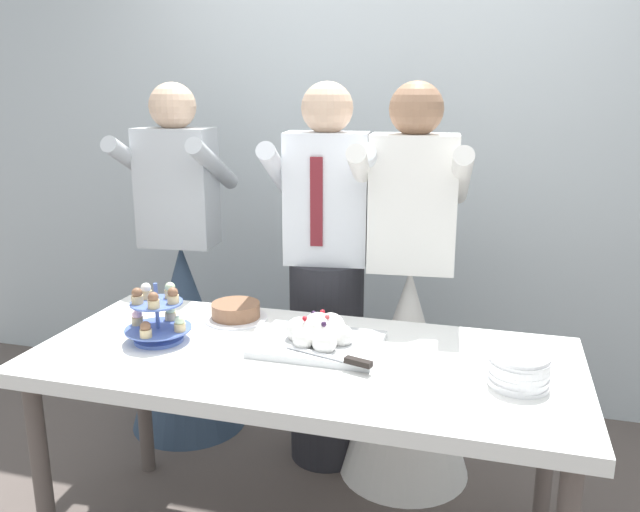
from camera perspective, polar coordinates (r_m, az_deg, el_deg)
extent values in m
cube|color=silver|center=(3.33, 5.68, 11.53)|extent=(5.20, 0.10, 2.90)
cube|color=white|center=(2.15, -1.52, -9.34)|extent=(1.80, 0.80, 0.05)
cylinder|color=#564C47|center=(2.45, -23.55, -17.73)|extent=(0.06, 0.06, 0.72)
cylinder|color=#564C47|center=(2.90, -15.50, -11.76)|extent=(0.06, 0.06, 0.72)
cylinder|color=#564C47|center=(2.55, 19.57, -16.04)|extent=(0.06, 0.06, 0.72)
cylinder|color=#4C66B2|center=(2.32, -14.18, -7.21)|extent=(0.17, 0.17, 0.01)
cylinder|color=#4C66B2|center=(2.28, -14.33, -4.90)|extent=(0.01, 0.01, 0.21)
cylinder|color=#4C66B2|center=(2.30, -14.24, -6.30)|extent=(0.23, 0.23, 0.01)
cylinder|color=#D1B784|center=(2.25, -12.39, -6.20)|extent=(0.04, 0.04, 0.03)
sphere|color=beige|center=(2.25, -12.42, -5.63)|extent=(0.04, 0.04, 0.04)
cylinder|color=#D1B784|center=(2.37, -13.18, -5.22)|extent=(0.04, 0.04, 0.03)
sphere|color=beige|center=(2.36, -13.22, -4.68)|extent=(0.04, 0.04, 0.04)
cylinder|color=#D1B784|center=(2.35, -15.98, -5.57)|extent=(0.04, 0.04, 0.03)
sphere|color=#EAB7C6|center=(2.34, -16.02, -5.02)|extent=(0.04, 0.04, 0.04)
cylinder|color=#D1B784|center=(2.23, -15.28, -6.65)|extent=(0.04, 0.04, 0.03)
sphere|color=brown|center=(2.22, -15.32, -6.07)|extent=(0.04, 0.04, 0.04)
cylinder|color=#4C66B2|center=(2.27, -14.39, -4.06)|extent=(0.18, 0.18, 0.01)
cylinder|color=#D1B784|center=(2.24, -12.97, -3.77)|extent=(0.04, 0.04, 0.03)
sphere|color=brown|center=(2.23, -13.00, -3.18)|extent=(0.04, 0.04, 0.04)
cylinder|color=#D1B784|center=(2.30, -13.20, -3.29)|extent=(0.04, 0.04, 0.03)
sphere|color=beige|center=(2.30, -13.24, -2.72)|extent=(0.04, 0.04, 0.04)
cylinder|color=#D1B784|center=(2.32, -15.18, -3.30)|extent=(0.04, 0.04, 0.03)
sphere|color=white|center=(2.31, -15.22, -2.73)|extent=(0.04, 0.04, 0.04)
cylinder|color=#D1B784|center=(2.27, -15.98, -3.75)|extent=(0.04, 0.04, 0.03)
sphere|color=brown|center=(2.26, -16.02, -3.17)|extent=(0.04, 0.04, 0.04)
cylinder|color=#D1B784|center=(2.21, -14.62, -4.16)|extent=(0.04, 0.04, 0.03)
sphere|color=brown|center=(2.20, -14.66, -3.57)|extent=(0.04, 0.04, 0.04)
cube|color=silver|center=(2.19, -0.17, -7.86)|extent=(0.42, 0.31, 0.02)
sphere|color=white|center=(2.16, 1.98, -7.13)|extent=(0.08, 0.08, 0.08)
sphere|color=white|center=(2.21, 0.96, -6.33)|extent=(0.10, 0.10, 0.10)
sphere|color=white|center=(2.22, -0.46, -6.47)|extent=(0.08, 0.08, 0.08)
sphere|color=white|center=(2.19, -1.90, -6.62)|extent=(0.09, 0.09, 0.09)
sphere|color=white|center=(2.13, -1.52, -7.40)|extent=(0.08, 0.08, 0.08)
sphere|color=white|center=(2.10, 0.40, -7.68)|extent=(0.08, 0.08, 0.08)
sphere|color=white|center=(2.17, -0.17, -6.47)|extent=(0.11, 0.11, 0.11)
sphere|color=#B21923|center=(2.15, -1.37, -5.61)|extent=(0.02, 0.02, 0.02)
sphere|color=#2D1938|center=(2.12, 0.34, -6.10)|extent=(0.02, 0.02, 0.02)
sphere|color=#2D1938|center=(2.17, -0.57, -5.14)|extent=(0.02, 0.02, 0.02)
sphere|color=#B21923|center=(2.20, 0.23, -5.02)|extent=(0.02, 0.02, 0.02)
sphere|color=#DB474C|center=(2.14, 0.65, -5.48)|extent=(0.02, 0.02, 0.02)
sphere|color=#DB474C|center=(2.15, -0.29, -5.40)|extent=(0.02, 0.02, 0.02)
cube|color=silver|center=(2.08, -0.24, -8.70)|extent=(0.23, 0.09, 0.00)
cube|color=black|center=(2.00, 3.43, -9.43)|extent=(0.09, 0.05, 0.02)
cylinder|color=white|center=(2.01, 17.29, -10.89)|extent=(0.17, 0.17, 0.01)
cylinder|color=white|center=(2.01, 17.15, -10.59)|extent=(0.17, 0.17, 0.01)
cylinder|color=white|center=(2.01, 17.38, -10.28)|extent=(0.17, 0.17, 0.01)
cylinder|color=white|center=(2.00, 17.24, -10.02)|extent=(0.17, 0.17, 0.01)
cylinder|color=white|center=(2.00, 17.38, -9.73)|extent=(0.17, 0.17, 0.01)
cylinder|color=white|center=(1.99, 17.37, -9.44)|extent=(0.17, 0.17, 0.01)
cylinder|color=white|center=(1.98, 17.34, -9.17)|extent=(0.17, 0.17, 0.01)
cylinder|color=white|center=(1.98, 17.47, -8.85)|extent=(0.17, 0.17, 0.01)
cylinder|color=white|center=(1.98, 17.39, -8.53)|extent=(0.17, 0.17, 0.01)
cylinder|color=white|center=(2.47, -7.50, -5.52)|extent=(0.24, 0.24, 0.01)
cylinder|color=brown|center=(2.46, -7.53, -4.80)|extent=(0.18, 0.18, 0.06)
cylinder|color=#232328|center=(2.87, 0.58, -9.38)|extent=(0.32, 0.32, 0.92)
cube|color=white|center=(2.65, 0.62, 5.18)|extent=(0.36, 0.25, 0.54)
sphere|color=#D8B293|center=(2.62, 0.64, 13.07)|extent=(0.21, 0.21, 0.21)
cylinder|color=white|center=(2.67, -3.80, 7.56)|extent=(0.14, 0.49, 0.28)
cylinder|color=white|center=(2.62, 4.43, 7.42)|extent=(0.14, 0.49, 0.28)
cube|color=maroon|center=(2.56, -0.31, 4.83)|extent=(0.05, 0.02, 0.36)
cone|color=white|center=(2.78, 7.74, -10.33)|extent=(0.56, 0.56, 0.92)
cube|color=white|center=(2.56, 8.29, 4.67)|extent=(0.36, 0.23, 0.54)
sphere|color=#997054|center=(2.52, 8.60, 12.86)|extent=(0.21, 0.21, 0.21)
cylinder|color=white|center=(2.56, 3.85, 7.24)|extent=(0.12, 0.49, 0.28)
cylinder|color=white|center=(2.54, 12.44, 6.89)|extent=(0.12, 0.49, 0.28)
cone|color=#334760|center=(3.20, -11.90, -7.04)|extent=(0.56, 0.56, 0.92)
cube|color=#B2B7BC|center=(3.02, -12.63, 5.97)|extent=(0.36, 0.23, 0.54)
sphere|color=#D8B293|center=(2.99, -13.02, 12.90)|extent=(0.21, 0.21, 0.21)
cylinder|color=#B2B7BC|center=(3.09, -16.17, 7.97)|extent=(0.12, 0.49, 0.28)
cylinder|color=#B2B7BC|center=(2.94, -9.48, 8.02)|extent=(0.12, 0.49, 0.28)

